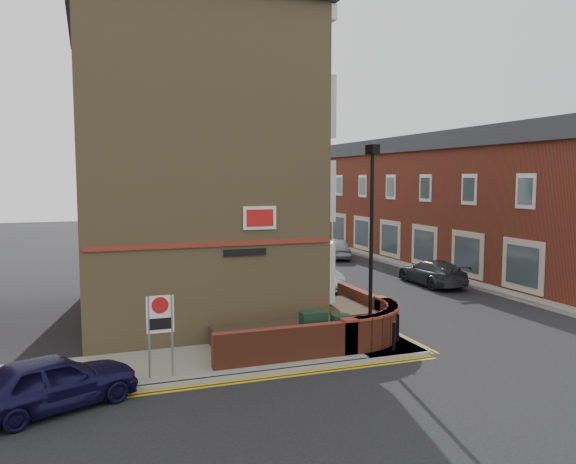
# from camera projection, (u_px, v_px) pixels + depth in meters

# --- Properties ---
(ground) EXTENTS (120.00, 120.00, 0.00)m
(ground) POSITION_uv_depth(u_px,v_px,m) (340.00, 366.00, 16.18)
(ground) COLOR black
(ground) RESTS_ON ground
(pavement_corner) EXTENTS (13.00, 3.00, 0.12)m
(pavement_corner) POSITION_uv_depth(u_px,v_px,m) (209.00, 361.00, 16.41)
(pavement_corner) COLOR gray
(pavement_corner) RESTS_ON ground
(pavement_main) EXTENTS (2.00, 32.00, 0.12)m
(pavement_main) POSITION_uv_depth(u_px,v_px,m) (253.00, 272.00, 31.84)
(pavement_main) COLOR gray
(pavement_main) RESTS_ON ground
(pavement_far) EXTENTS (4.00, 40.00, 0.12)m
(pavement_far) POSITION_uv_depth(u_px,v_px,m) (448.00, 270.00, 32.71)
(pavement_far) COLOR gray
(pavement_far) RESTS_ON ground
(kerb_side) EXTENTS (13.00, 0.15, 0.12)m
(kerb_side) POSITION_uv_depth(u_px,v_px,m) (221.00, 378.00, 15.00)
(kerb_side) COLOR gray
(kerb_side) RESTS_ON ground
(kerb_main_near) EXTENTS (0.15, 32.00, 0.12)m
(kerb_main_near) POSITION_uv_depth(u_px,v_px,m) (270.00, 271.00, 32.17)
(kerb_main_near) COLOR gray
(kerb_main_near) RESTS_ON ground
(kerb_main_far) EXTENTS (0.15, 40.00, 0.12)m
(kerb_main_far) POSITION_uv_depth(u_px,v_px,m) (419.00, 272.00, 32.04)
(kerb_main_far) COLOR gray
(kerb_main_far) RESTS_ON ground
(yellow_lines_side) EXTENTS (13.00, 0.28, 0.01)m
(yellow_lines_side) POSITION_uv_depth(u_px,v_px,m) (223.00, 384.00, 14.77)
(yellow_lines_side) COLOR gold
(yellow_lines_side) RESTS_ON ground
(yellow_lines_main) EXTENTS (0.28, 32.00, 0.01)m
(yellow_lines_main) POSITION_uv_depth(u_px,v_px,m) (274.00, 272.00, 32.26)
(yellow_lines_main) COLOR gold
(yellow_lines_main) RESTS_ON ground
(corner_building) EXTENTS (8.95, 10.40, 13.60)m
(corner_building) POSITION_uv_depth(u_px,v_px,m) (190.00, 157.00, 22.12)
(corner_building) COLOR olive
(corner_building) RESTS_ON ground
(garden_wall) EXTENTS (6.80, 6.00, 1.20)m
(garden_wall) POSITION_uv_depth(u_px,v_px,m) (308.00, 342.00, 18.52)
(garden_wall) COLOR brown
(garden_wall) RESTS_ON ground
(lamppost) EXTENTS (0.25, 0.50, 6.30)m
(lamppost) POSITION_uv_depth(u_px,v_px,m) (371.00, 244.00, 17.52)
(lamppost) COLOR black
(lamppost) RESTS_ON pavement_corner
(utility_cabinet_large) EXTENTS (0.80, 0.45, 1.20)m
(utility_cabinet_large) POSITION_uv_depth(u_px,v_px,m) (313.00, 331.00, 17.23)
(utility_cabinet_large) COLOR #163120
(utility_cabinet_large) RESTS_ON pavement_corner
(utility_cabinet_small) EXTENTS (0.55, 0.40, 1.10)m
(utility_cabinet_small) POSITION_uv_depth(u_px,v_px,m) (341.00, 333.00, 17.22)
(utility_cabinet_small) COLOR #163120
(utility_cabinet_small) RESTS_ON pavement_corner
(bollard_near) EXTENTS (0.11, 0.11, 0.90)m
(bollard_near) POSITION_uv_depth(u_px,v_px,m) (394.00, 336.00, 17.17)
(bollard_near) COLOR black
(bollard_near) RESTS_ON pavement_corner
(bollard_far) EXTENTS (0.11, 0.11, 0.90)m
(bollard_far) POSITION_uv_depth(u_px,v_px,m) (397.00, 328.00, 18.12)
(bollard_far) COLOR black
(bollard_far) RESTS_ON pavement_corner
(zone_sign) EXTENTS (0.72, 0.07, 2.20)m
(zone_sign) POSITION_uv_depth(u_px,v_px,m) (160.00, 321.00, 14.81)
(zone_sign) COLOR slate
(zone_sign) RESTS_ON pavement_corner
(far_terrace) EXTENTS (5.40, 30.40, 8.00)m
(far_terrace) POSITION_uv_depth(u_px,v_px,m) (432.00, 199.00, 36.58)
(far_terrace) COLOR brown
(far_terrace) RESTS_ON ground
(far_terrace_cream) EXTENTS (5.40, 12.40, 8.00)m
(far_terrace_cream) POSITION_uv_depth(u_px,v_px,m) (312.00, 191.00, 56.26)
(far_terrace_cream) COLOR beige
(far_terrace_cream) RESTS_ON ground
(tree_near) EXTENTS (3.64, 3.65, 6.70)m
(tree_near) POSITION_uv_depth(u_px,v_px,m) (263.00, 191.00, 29.56)
(tree_near) COLOR #382B1E
(tree_near) RESTS_ON pavement_main
(tree_mid) EXTENTS (4.03, 4.03, 7.42)m
(tree_mid) POSITION_uv_depth(u_px,v_px,m) (227.00, 181.00, 37.01)
(tree_mid) COLOR #382B1E
(tree_mid) RESTS_ON pavement_main
(tree_far) EXTENTS (3.81, 3.81, 7.00)m
(tree_far) POSITION_uv_depth(u_px,v_px,m) (203.00, 184.00, 44.53)
(tree_far) COLOR #382B1E
(tree_far) RESTS_ON pavement_main
(traffic_light_assembly) EXTENTS (0.20, 0.16, 4.20)m
(traffic_light_assembly) POSITION_uv_depth(u_px,v_px,m) (223.00, 214.00, 40.14)
(traffic_light_assembly) COLOR black
(traffic_light_assembly) RESTS_ON pavement_main
(navy_hatchback) EXTENTS (4.18, 2.97, 1.32)m
(navy_hatchback) POSITION_uv_depth(u_px,v_px,m) (53.00, 382.00, 13.10)
(navy_hatchback) COLOR #120E34
(navy_hatchback) RESTS_ON ground
(silver_car_near) EXTENTS (1.70, 4.56, 1.49)m
(silver_car_near) POSITION_uv_depth(u_px,v_px,m) (314.00, 273.00, 27.42)
(silver_car_near) COLOR silver
(silver_car_near) RESTS_ON ground
(red_car_main) EXTENTS (3.59, 5.12, 1.30)m
(red_car_main) POSITION_uv_depth(u_px,v_px,m) (255.00, 247.00, 38.58)
(red_car_main) COLOR maroon
(red_car_main) RESTS_ON ground
(grey_car_far) EXTENTS (1.90, 4.45, 1.28)m
(grey_car_far) POSITION_uv_depth(u_px,v_px,m) (432.00, 272.00, 28.29)
(grey_car_far) COLOR #2D2E32
(grey_car_far) RESTS_ON ground
(silver_car_far) EXTENTS (2.81, 4.32, 1.37)m
(silver_car_far) POSITION_uv_depth(u_px,v_px,m) (337.00, 248.00, 37.67)
(silver_car_far) COLOR #9DA0A4
(silver_car_far) RESTS_ON ground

